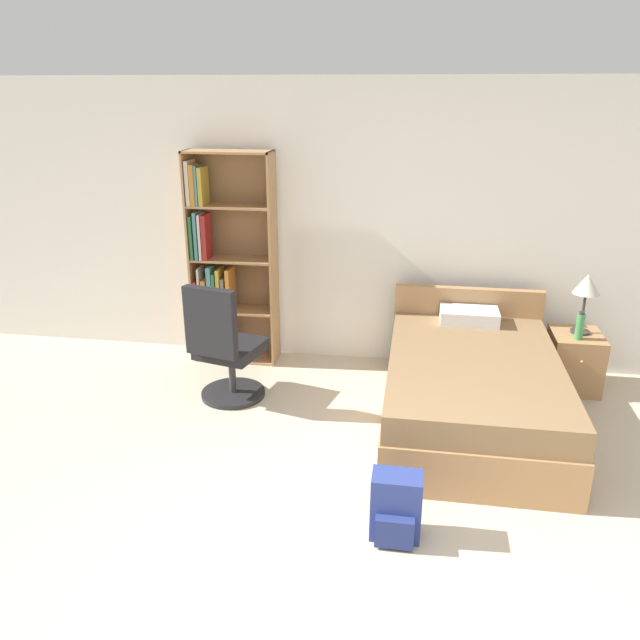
# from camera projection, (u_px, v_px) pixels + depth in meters

# --- Properties ---
(ground_plane) EXTENTS (14.00, 14.00, 0.00)m
(ground_plane) POSITION_uv_depth(u_px,v_px,m) (366.00, 617.00, 3.14)
(ground_plane) COLOR beige
(wall_back) EXTENTS (9.00, 0.06, 2.60)m
(wall_back) POSITION_uv_depth(u_px,v_px,m) (402.00, 228.00, 5.67)
(wall_back) COLOR white
(wall_back) RESTS_ON ground_plane
(bookshelf) EXTENTS (0.79, 0.30, 1.98)m
(bookshelf) POSITION_uv_depth(u_px,v_px,m) (223.00, 270.00, 5.84)
(bookshelf) COLOR #AD7F51
(bookshelf) RESTS_ON ground_plane
(bed) EXTENTS (1.31, 2.06, 0.82)m
(bed) POSITION_uv_depth(u_px,v_px,m) (471.00, 387.00, 4.89)
(bed) COLOR #AD7F51
(bed) RESTS_ON ground_plane
(office_chair) EXTENTS (0.58, 0.65, 1.05)m
(office_chair) POSITION_uv_depth(u_px,v_px,m) (225.00, 350.00, 5.14)
(office_chair) COLOR #232326
(office_chair) RESTS_ON ground_plane
(nightstand) EXTENTS (0.42, 0.49, 0.51)m
(nightstand) POSITION_uv_depth(u_px,v_px,m) (574.00, 361.00, 5.45)
(nightstand) COLOR #AD7F51
(nightstand) RESTS_ON ground_plane
(table_lamp) EXTENTS (0.22, 0.22, 0.53)m
(table_lamp) POSITION_uv_depth(u_px,v_px,m) (587.00, 287.00, 5.25)
(table_lamp) COLOR #333333
(table_lamp) RESTS_ON nightstand
(water_bottle) EXTENTS (0.07, 0.07, 0.24)m
(water_bottle) POSITION_uv_depth(u_px,v_px,m) (580.00, 326.00, 5.22)
(water_bottle) COLOR #3F8C4C
(water_bottle) RESTS_ON nightstand
(backpack_blue) EXTENTS (0.29, 0.25, 0.41)m
(backpack_blue) POSITION_uv_depth(u_px,v_px,m) (396.00, 508.00, 3.64)
(backpack_blue) COLOR navy
(backpack_blue) RESTS_ON ground_plane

